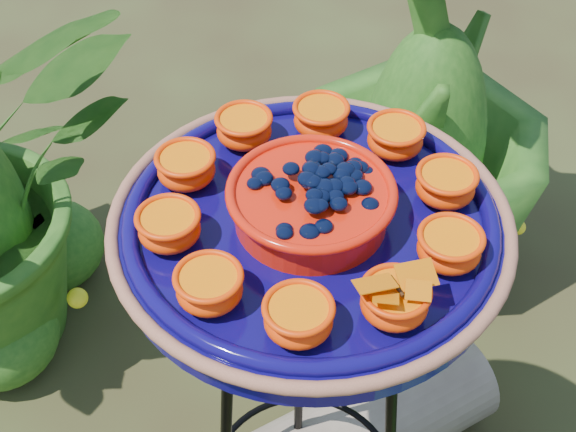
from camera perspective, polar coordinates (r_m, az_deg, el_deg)
The scene contains 3 objects.
tripod_stand at distance 1.25m, azimuth 1.25°, elevation -13.19°, with size 0.39×0.39×0.90m.
feeder_dish at distance 0.94m, azimuth 1.63°, elevation -0.28°, with size 0.55×0.55×0.11m.
shrub_back_right at distance 1.83m, azimuth 10.10°, elevation 8.49°, with size 0.60×0.60×1.08m, color #1F4F15.
Camera 1 is at (-0.07, -0.68, 1.60)m, focal length 50.00 mm.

